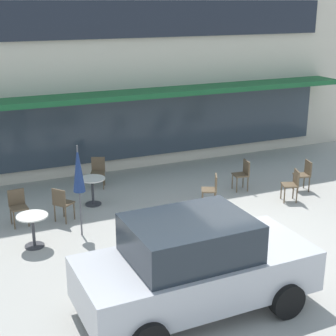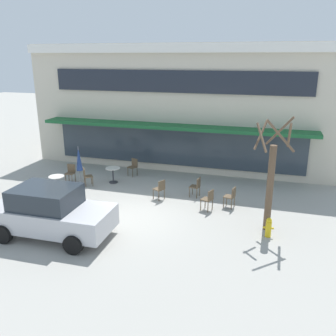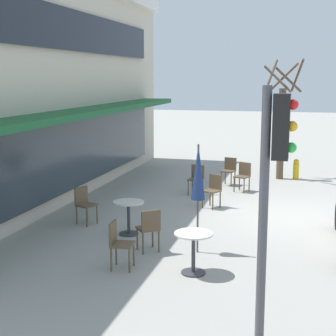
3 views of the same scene
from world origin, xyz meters
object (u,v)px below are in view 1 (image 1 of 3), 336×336
cafe_table_streetside (92,187)px  cafe_chair_6 (243,173)px  cafe_chair_0 (98,170)px  cafe_chair_4 (292,183)px  parked_sedan (195,265)px  cafe_chair_2 (304,173)px  cafe_chair_3 (62,202)px  patio_umbrella_green_folded (78,170)px  cafe_chair_1 (212,188)px  cafe_table_near_wall (33,225)px  cafe_chair_5 (18,205)px

cafe_table_streetside → cafe_chair_6: 4.36m
cafe_chair_0 → cafe_chair_4: bearing=-35.8°
parked_sedan → cafe_table_streetside: bearing=92.8°
cafe_chair_2 → cafe_chair_3: same height
cafe_table_streetside → cafe_chair_6: cafe_chair_6 is taller
patio_umbrella_green_folded → cafe_chair_4: bearing=-2.2°
patio_umbrella_green_folded → cafe_chair_2: (6.70, 0.32, -1.10)m
cafe_chair_1 → parked_sedan: 4.90m
cafe_chair_3 → cafe_chair_1: bearing=-9.1°
cafe_table_streetside → patio_umbrella_green_folded: (-0.78, -1.73, 1.11)m
cafe_table_near_wall → cafe_chair_0: 4.03m
cafe_chair_1 → parked_sedan: parked_sedan is taller
cafe_table_near_wall → parked_sedan: (2.18, -3.66, 0.36)m
cafe_chair_4 → cafe_chair_6: (-0.78, 1.30, 0.00)m
cafe_table_streetside → cafe_chair_3: bearing=-142.0°
cafe_chair_1 → cafe_table_streetside: bearing=153.8°
cafe_chair_6 → cafe_chair_3: bearing=-178.6°
cafe_chair_6 → parked_sedan: (-4.04, -4.89, 0.35)m
cafe_table_near_wall → cafe_chair_2: 7.85m
cafe_table_streetside → cafe_chair_4: bearing=-21.1°
cafe_chair_0 → cafe_chair_3: 2.61m
cafe_chair_1 → parked_sedan: bearing=-122.2°
patio_umbrella_green_folded → cafe_chair_1: size_ratio=2.47×
cafe_chair_1 → cafe_chair_6: bearing=27.8°
cafe_table_near_wall → parked_sedan: 4.27m
cafe_table_near_wall → cafe_table_streetside: (1.91, 1.89, 0.00)m
cafe_chair_0 → cafe_chair_1: 3.59m
patio_umbrella_green_folded → cafe_chair_0: patio_umbrella_green_folded is taller
cafe_table_near_wall → cafe_chair_2: (7.83, 0.48, 0.01)m
cafe_table_streetside → cafe_chair_5: (-2.03, -0.51, 0.01)m
parked_sedan → cafe_chair_6: bearing=50.4°
cafe_chair_1 → cafe_chair_5: 4.99m
cafe_chair_1 → cafe_chair_4: bearing=-13.9°
patio_umbrella_green_folded → cafe_chair_1: patio_umbrella_green_folded is taller
cafe_chair_3 → cafe_chair_4: bearing=-10.9°
cafe_chair_4 → cafe_table_streetside: bearing=158.9°
cafe_chair_5 → cafe_table_near_wall: bearing=-84.9°
cafe_chair_2 → cafe_chair_6: bearing=155.0°
cafe_chair_2 → cafe_chair_1: bearing=-179.9°
cafe_table_near_wall → patio_umbrella_green_folded: 1.60m
cafe_chair_1 → cafe_chair_0: bearing=130.6°
cafe_chair_2 → cafe_table_near_wall: bearing=-176.5°
patio_umbrella_green_folded → parked_sedan: size_ratio=0.52×
cafe_table_near_wall → cafe_chair_4: bearing=-0.6°
cafe_table_streetside → cafe_chair_4: cafe_chair_4 is taller
cafe_table_streetside → cafe_chair_1: bearing=-26.2°
cafe_chair_1 → cafe_chair_3: size_ratio=1.00×
cafe_table_near_wall → cafe_chair_5: cafe_chair_5 is taller
cafe_chair_1 → cafe_chair_2: (3.04, 0.00, 0.00)m
cafe_chair_2 → cafe_chair_6: (-1.61, 0.75, 0.00)m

